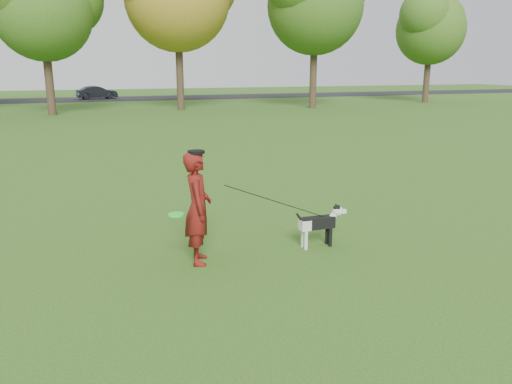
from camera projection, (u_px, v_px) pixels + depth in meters
name	position (u px, v px, depth m)	size (l,w,h in m)	color
ground	(255.00, 250.00, 7.94)	(120.00, 120.00, 0.00)	#285116
road	(108.00, 99.00, 44.53)	(120.00, 7.00, 0.02)	black
man	(198.00, 208.00, 7.27)	(0.61, 0.40, 1.68)	#590D0C
dog	(321.00, 221.00, 8.03)	(0.91, 0.18, 0.69)	black
car_mid	(97.00, 93.00, 44.11)	(1.20, 3.43, 1.13)	black
man_held_items	(275.00, 201.00, 7.63)	(2.60, 0.36, 1.22)	#1FF632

